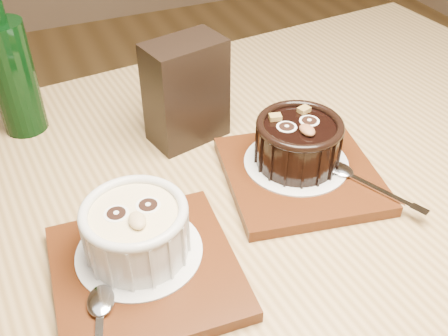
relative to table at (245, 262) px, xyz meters
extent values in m
cube|color=olive|center=(0.00, 0.00, 0.07)|extent=(1.27, 0.91, 0.04)
cylinder|color=olive|center=(0.51, 0.40, -0.30)|extent=(0.06, 0.06, 0.71)
cube|color=#4D220C|center=(-0.14, -0.05, 0.10)|extent=(0.19, 0.19, 0.01)
cylinder|color=white|center=(-0.14, -0.03, 0.11)|extent=(0.13, 0.13, 0.00)
cylinder|color=silver|center=(-0.14, -0.03, 0.13)|extent=(0.10, 0.10, 0.05)
cylinder|color=#E1C889|center=(-0.14, -0.03, 0.16)|extent=(0.09, 0.09, 0.00)
torus|color=silver|center=(-0.14, -0.03, 0.16)|extent=(0.11, 0.11, 0.01)
cylinder|color=black|center=(-0.15, -0.02, 0.16)|extent=(0.02, 0.02, 0.00)
cylinder|color=black|center=(-0.12, -0.02, 0.16)|extent=(0.02, 0.02, 0.00)
ellipsoid|color=tan|center=(-0.14, -0.04, 0.17)|extent=(0.02, 0.02, 0.01)
cube|color=#4D220C|center=(0.08, 0.02, 0.10)|extent=(0.21, 0.21, 0.01)
cylinder|color=white|center=(0.09, 0.04, 0.11)|extent=(0.13, 0.13, 0.00)
cylinder|color=black|center=(0.09, 0.04, 0.13)|extent=(0.10, 0.10, 0.05)
cylinder|color=black|center=(0.09, 0.04, 0.16)|extent=(0.09, 0.09, 0.00)
torus|color=black|center=(0.09, 0.04, 0.16)|extent=(0.11, 0.11, 0.01)
cylinder|color=black|center=(0.07, 0.04, 0.16)|extent=(0.02, 0.02, 0.00)
cylinder|color=black|center=(0.10, 0.04, 0.16)|extent=(0.02, 0.02, 0.00)
ellipsoid|color=brown|center=(0.09, 0.02, 0.16)|extent=(0.02, 0.02, 0.01)
cube|color=brown|center=(0.06, 0.06, 0.16)|extent=(0.02, 0.01, 0.01)
cube|color=brown|center=(0.11, 0.06, 0.16)|extent=(0.02, 0.01, 0.01)
cube|color=black|center=(-0.01, 0.17, 0.16)|extent=(0.11, 0.08, 0.14)
cylinder|color=black|center=(-0.21, 0.28, 0.17)|extent=(0.06, 0.06, 0.16)
camera|label=1|loc=(-0.20, -0.40, 0.51)|focal=42.00mm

